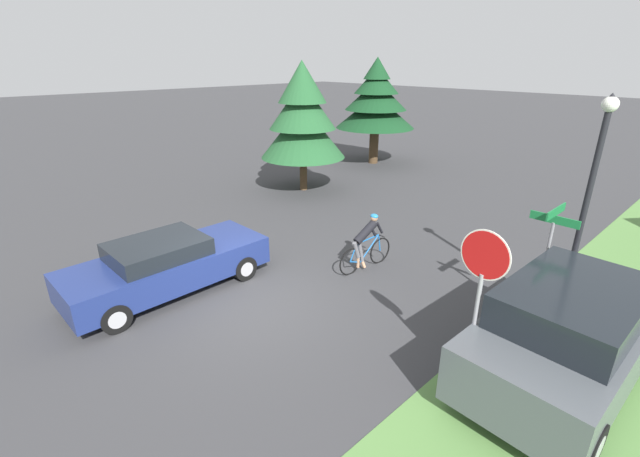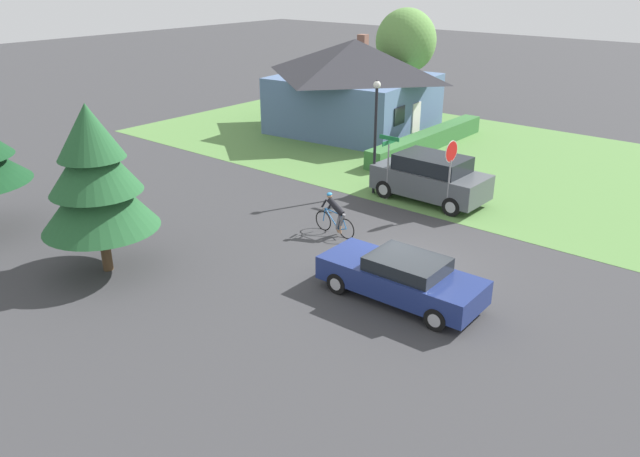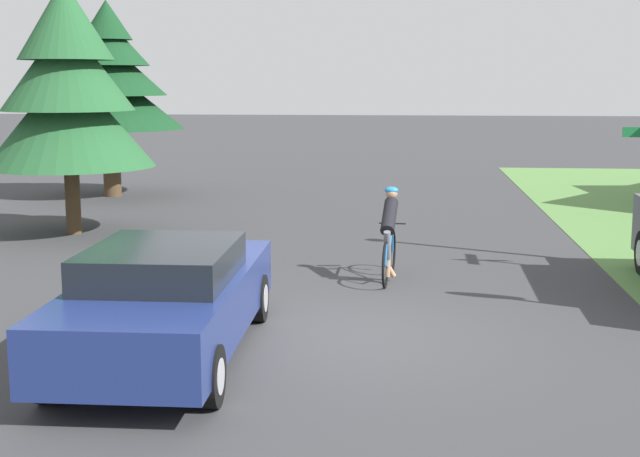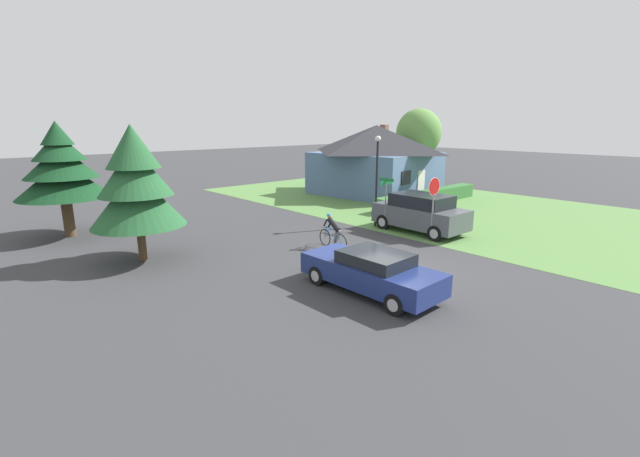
{
  "view_description": "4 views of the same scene",
  "coord_description": "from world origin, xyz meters",
  "px_view_note": "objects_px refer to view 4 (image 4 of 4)",
  "views": [
    {
      "loc": [
        7.15,
        -4.59,
        5.19
      ],
      "look_at": [
        -0.68,
        2.86,
        0.87
      ],
      "focal_mm": 24.0,
      "sensor_mm": 36.0,
      "label": 1
    },
    {
      "loc": [
        -15.11,
        -9.02,
        8.63
      ],
      "look_at": [
        -1.26,
        2.4,
        1.05
      ],
      "focal_mm": 35.0,
      "sensor_mm": 36.0,
      "label": 2
    },
    {
      "loc": [
        0.86,
        -10.69,
        3.16
      ],
      "look_at": [
        -0.31,
        1.39,
        1.13
      ],
      "focal_mm": 50.0,
      "sensor_mm": 36.0,
      "label": 3
    },
    {
      "loc": [
        -11.44,
        -9.27,
        5.17
      ],
      "look_at": [
        -0.14,
        3.26,
        0.99
      ],
      "focal_mm": 24.0,
      "sensor_mm": 36.0,
      "label": 4
    }
  ],
  "objects_px": {
    "parked_suv_right": "(420,213)",
    "conifer_tall_near": "(136,183)",
    "cottage_house": "(376,158)",
    "deciduous_tree_right": "(419,133)",
    "cyclist": "(333,232)",
    "street_lamp": "(377,170)",
    "conifer_tall_far": "(61,169)",
    "sedan_left_lane": "(371,271)",
    "street_name_sign": "(386,194)",
    "stop_sign": "(434,196)"
  },
  "relations": [
    {
      "from": "conifer_tall_far",
      "to": "deciduous_tree_right",
      "type": "xyz_separation_m",
      "value": [
        26.2,
        -0.67,
        1.19
      ]
    },
    {
      "from": "cyclist",
      "to": "conifer_tall_far",
      "type": "distance_m",
      "value": 12.64
    },
    {
      "from": "deciduous_tree_right",
      "to": "cyclist",
      "type": "bearing_deg",
      "value": -154.0
    },
    {
      "from": "conifer_tall_far",
      "to": "deciduous_tree_right",
      "type": "bearing_deg",
      "value": -1.47
    },
    {
      "from": "street_name_sign",
      "to": "parked_suv_right",
      "type": "bearing_deg",
      "value": -55.36
    },
    {
      "from": "street_lamp",
      "to": "deciduous_tree_right",
      "type": "height_order",
      "value": "deciduous_tree_right"
    },
    {
      "from": "street_lamp",
      "to": "deciduous_tree_right",
      "type": "distance_m",
      "value": 16.03
    },
    {
      "from": "stop_sign",
      "to": "cottage_house",
      "type": "bearing_deg",
      "value": -125.97
    },
    {
      "from": "stop_sign",
      "to": "conifer_tall_near",
      "type": "bearing_deg",
      "value": -26.18
    },
    {
      "from": "street_name_sign",
      "to": "conifer_tall_near",
      "type": "distance_m",
      "value": 11.21
    },
    {
      "from": "sedan_left_lane",
      "to": "stop_sign",
      "type": "height_order",
      "value": "stop_sign"
    },
    {
      "from": "conifer_tall_near",
      "to": "deciduous_tree_right",
      "type": "height_order",
      "value": "deciduous_tree_right"
    },
    {
      "from": "stop_sign",
      "to": "conifer_tall_near",
      "type": "xyz_separation_m",
      "value": [
        -10.67,
        5.8,
        0.94
      ]
    },
    {
      "from": "cottage_house",
      "to": "deciduous_tree_right",
      "type": "height_order",
      "value": "deciduous_tree_right"
    },
    {
      "from": "cottage_house",
      "to": "stop_sign",
      "type": "distance_m",
      "value": 13.46
    },
    {
      "from": "sedan_left_lane",
      "to": "conifer_tall_near",
      "type": "xyz_separation_m",
      "value": [
        -4.15,
        7.96,
        2.32
      ]
    },
    {
      "from": "sedan_left_lane",
      "to": "street_lamp",
      "type": "height_order",
      "value": "street_lamp"
    },
    {
      "from": "cyclist",
      "to": "stop_sign",
      "type": "distance_m",
      "value": 4.78
    },
    {
      "from": "stop_sign",
      "to": "street_name_sign",
      "type": "relative_size",
      "value": 1.11
    },
    {
      "from": "stop_sign",
      "to": "street_lamp",
      "type": "bearing_deg",
      "value": -92.54
    },
    {
      "from": "conifer_tall_near",
      "to": "conifer_tall_far",
      "type": "height_order",
      "value": "conifer_tall_far"
    },
    {
      "from": "street_name_sign",
      "to": "stop_sign",
      "type": "bearing_deg",
      "value": -90.93
    },
    {
      "from": "cottage_house",
      "to": "deciduous_tree_right",
      "type": "bearing_deg",
      "value": -0.39
    },
    {
      "from": "sedan_left_lane",
      "to": "conifer_tall_far",
      "type": "distance_m",
      "value": 15.12
    },
    {
      "from": "cottage_house",
      "to": "street_lamp",
      "type": "xyz_separation_m",
      "value": [
        -8.04,
        -7.0,
        0.3
      ]
    },
    {
      "from": "parked_suv_right",
      "to": "conifer_tall_near",
      "type": "relative_size",
      "value": 0.88
    },
    {
      "from": "cottage_house",
      "to": "deciduous_tree_right",
      "type": "distance_m",
      "value": 6.3
    },
    {
      "from": "cottage_house",
      "to": "street_name_sign",
      "type": "height_order",
      "value": "cottage_house"
    },
    {
      "from": "conifer_tall_far",
      "to": "street_name_sign",
      "type": "bearing_deg",
      "value": -37.35
    },
    {
      "from": "street_name_sign",
      "to": "conifer_tall_far",
      "type": "distance_m",
      "value": 15.01
    },
    {
      "from": "cottage_house",
      "to": "conifer_tall_far",
      "type": "xyz_separation_m",
      "value": [
        -20.18,
        1.23,
        0.56
      ]
    },
    {
      "from": "stop_sign",
      "to": "deciduous_tree_right",
      "type": "bearing_deg",
      "value": -139.92
    },
    {
      "from": "parked_suv_right",
      "to": "sedan_left_lane",
      "type": "bearing_deg",
      "value": 115.85
    },
    {
      "from": "street_name_sign",
      "to": "conifer_tall_far",
      "type": "xyz_separation_m",
      "value": [
        -11.88,
        9.07,
        1.35
      ]
    },
    {
      "from": "cottage_house",
      "to": "conifer_tall_far",
      "type": "relative_size",
      "value": 1.71
    },
    {
      "from": "cyclist",
      "to": "conifer_tall_near",
      "type": "height_order",
      "value": "conifer_tall_near"
    },
    {
      "from": "deciduous_tree_right",
      "to": "conifer_tall_near",
      "type": "bearing_deg",
      "value": -168.02
    },
    {
      "from": "cottage_house",
      "to": "sedan_left_lane",
      "type": "height_order",
      "value": "cottage_house"
    },
    {
      "from": "parked_suv_right",
      "to": "conifer_tall_far",
      "type": "height_order",
      "value": "conifer_tall_far"
    },
    {
      "from": "cyclist",
      "to": "street_name_sign",
      "type": "relative_size",
      "value": 0.71
    },
    {
      "from": "parked_suv_right",
      "to": "conifer_tall_near",
      "type": "bearing_deg",
      "value": 70.05
    },
    {
      "from": "parked_suv_right",
      "to": "street_lamp",
      "type": "distance_m",
      "value": 3.04
    },
    {
      "from": "cyclist",
      "to": "street_lamp",
      "type": "relative_size",
      "value": 0.39
    },
    {
      "from": "deciduous_tree_right",
      "to": "cottage_house",
      "type": "bearing_deg",
      "value": -174.67
    },
    {
      "from": "cottage_house",
      "to": "sedan_left_lane",
      "type": "distance_m",
      "value": 19.64
    },
    {
      "from": "conifer_tall_far",
      "to": "deciduous_tree_right",
      "type": "distance_m",
      "value": 26.24
    },
    {
      "from": "cyclist",
      "to": "street_name_sign",
      "type": "xyz_separation_m",
      "value": [
        4.11,
        0.59,
        1.08
      ]
    },
    {
      "from": "sedan_left_lane",
      "to": "conifer_tall_far",
      "type": "xyz_separation_m",
      "value": [
        -5.32,
        13.94,
        2.47
      ]
    },
    {
      "from": "deciduous_tree_right",
      "to": "street_name_sign",
      "type": "bearing_deg",
      "value": -149.62
    },
    {
      "from": "cyclist",
      "to": "stop_sign",
      "type": "xyz_separation_m",
      "value": [
        4.06,
        -2.12,
        1.35
      ]
    }
  ]
}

